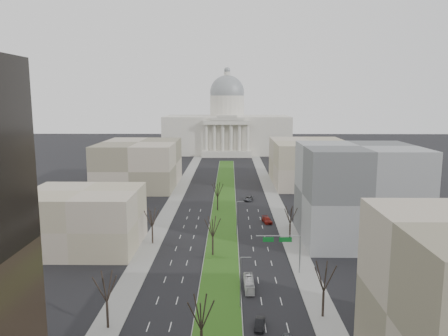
# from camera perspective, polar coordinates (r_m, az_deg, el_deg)

# --- Properties ---
(ground) EXTENTS (600.00, 600.00, 0.00)m
(ground) POSITION_cam_1_polar(r_m,az_deg,el_deg) (139.86, -0.01, -5.61)
(ground) COLOR black
(ground) RESTS_ON ground
(median) EXTENTS (8.00, 222.03, 0.20)m
(median) POSITION_cam_1_polar(r_m,az_deg,el_deg) (138.86, -0.02, -5.68)
(median) COLOR #999993
(median) RESTS_ON ground
(sidewalk_left) EXTENTS (5.00, 330.00, 0.15)m
(sidewalk_left) POSITION_cam_1_polar(r_m,az_deg,el_deg) (117.44, -8.85, -8.60)
(sidewalk_left) COLOR gray
(sidewalk_left) RESTS_ON ground
(sidewalk_right) EXTENTS (5.00, 330.00, 0.15)m
(sidewalk_right) POSITION_cam_1_polar(r_m,az_deg,el_deg) (116.89, 8.53, -8.67)
(sidewalk_right) COLOR gray
(sidewalk_right) RESTS_ON ground
(capitol) EXTENTS (80.00, 46.00, 55.00)m
(capitol) POSITION_cam_1_polar(r_m,az_deg,el_deg) (285.47, 0.40, 5.28)
(capitol) COLOR beige
(capitol) RESTS_ON ground
(building_beige_left) EXTENTS (26.00, 22.00, 14.00)m
(building_beige_left) POSITION_cam_1_polar(r_m,az_deg,el_deg) (109.92, -17.86, -6.41)
(building_beige_left) COLOR tan
(building_beige_left) RESTS_ON ground
(building_grey_right) EXTENTS (28.00, 26.00, 24.00)m
(building_grey_right) POSITION_cam_1_polar(r_m,az_deg,el_deg) (114.42, 17.10, -3.19)
(building_grey_right) COLOR slate
(building_grey_right) RESTS_ON ground
(building_far_left) EXTENTS (30.00, 40.00, 18.00)m
(building_far_left) POSITION_cam_1_polar(r_m,az_deg,el_deg) (181.03, -10.98, 0.53)
(building_far_left) COLOR gray
(building_far_left) RESTS_ON ground
(building_far_right) EXTENTS (30.00, 40.00, 18.00)m
(building_far_right) POSITION_cam_1_polar(r_m,az_deg,el_deg) (185.18, 11.08, 0.71)
(building_far_right) COLOR tan
(building_far_right) RESTS_ON ground
(tree_left_mid) EXTENTS (5.40, 5.40, 9.72)m
(tree_left_mid) POSITION_cam_1_polar(r_m,az_deg,el_deg) (71.99, -15.14, -14.66)
(tree_left_mid) COLOR black
(tree_left_mid) RESTS_ON ground
(tree_left_far) EXTENTS (5.28, 5.28, 9.50)m
(tree_left_far) POSITION_cam_1_polar(r_m,az_deg,el_deg) (108.86, -9.39, -6.32)
(tree_left_far) COLOR black
(tree_left_far) RESTS_ON ground
(tree_right_mid) EXTENTS (5.52, 5.52, 9.94)m
(tree_right_mid) POSITION_cam_1_polar(r_m,az_deg,el_deg) (74.63, 12.95, -13.56)
(tree_right_mid) COLOR black
(tree_right_mid) RESTS_ON ground
(tree_right_far) EXTENTS (5.04, 5.04, 9.07)m
(tree_right_far) POSITION_cam_1_polar(r_m,az_deg,el_deg) (112.17, 8.66, -6.01)
(tree_right_far) COLOR black
(tree_right_far) RESTS_ON ground
(tree_median_a) EXTENTS (5.40, 5.40, 9.72)m
(tree_median_a) POSITION_cam_1_polar(r_m,az_deg,el_deg) (62.35, -3.00, -18.25)
(tree_median_a) COLOR black
(tree_median_a) RESTS_ON ground
(tree_median_b) EXTENTS (5.40, 5.40, 9.72)m
(tree_median_b) POSITION_cam_1_polar(r_m,az_deg,el_deg) (99.52, -1.49, -7.59)
(tree_median_b) COLOR black
(tree_median_b) RESTS_ON ground
(tree_median_c) EXTENTS (5.40, 5.40, 9.72)m
(tree_median_c) POSITION_cam_1_polar(r_m,az_deg,el_deg) (138.28, -0.84, -2.80)
(tree_median_c) COLOR black
(tree_median_c) RESTS_ON ground
(streetlamp_median_b) EXTENTS (1.90, 0.20, 9.16)m
(streetlamp_median_b) POSITION_cam_1_polar(r_m,az_deg,el_deg) (76.74, 2.21, -14.57)
(streetlamp_median_b) COLOR gray
(streetlamp_median_b) RESTS_ON ground
(streetlamp_median_c) EXTENTS (1.90, 0.20, 9.16)m
(streetlamp_median_c) POSITION_cam_1_polar(r_m,az_deg,el_deg) (114.48, 1.71, -6.48)
(streetlamp_median_c) COLOR gray
(streetlamp_median_c) RESTS_ON ground
(mast_arm_signs) EXTENTS (9.12, 0.24, 8.09)m
(mast_arm_signs) POSITION_cam_1_polar(r_m,az_deg,el_deg) (90.99, 8.21, -9.90)
(mast_arm_signs) COLOR gray
(mast_arm_signs) RESTS_ON ground
(car_black) EXTENTS (2.05, 4.34, 1.37)m
(car_black) POSITION_cam_1_polar(r_m,az_deg,el_deg) (72.75, 4.70, -19.63)
(car_black) COLOR black
(car_black) RESTS_ON ground
(car_red) EXTENTS (3.08, 5.68, 1.56)m
(car_red) POSITION_cam_1_polar(r_m,az_deg,el_deg) (127.40, 5.63, -6.78)
(car_red) COLOR maroon
(car_red) RESTS_ON ground
(car_grey_far) EXTENTS (3.38, 5.84, 1.53)m
(car_grey_far) POSITION_cam_1_polar(r_m,az_deg,el_deg) (153.59, 3.24, -3.99)
(car_grey_far) COLOR #44454B
(car_grey_far) RESTS_ON ground
(box_van) EXTENTS (1.84, 7.42, 2.06)m
(box_van) POSITION_cam_1_polar(r_m,az_deg,el_deg) (85.26, 3.27, -14.84)
(box_van) COLOR white
(box_van) RESTS_ON ground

